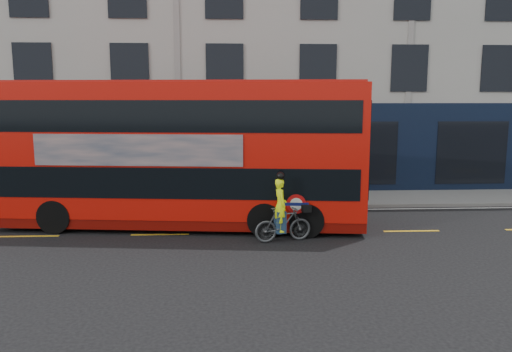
{
  "coord_description": "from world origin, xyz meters",
  "views": [
    {
      "loc": [
        2.24,
        -13.73,
        4.22
      ],
      "look_at": [
        3.05,
        2.43,
        1.68
      ],
      "focal_mm": 35.0,
      "sensor_mm": 36.0,
      "label": 1
    }
  ],
  "objects": [
    {
      "name": "ground",
      "position": [
        0.0,
        0.0,
        0.0
      ],
      "size": [
        120.0,
        120.0,
        0.0
      ],
      "primitive_type": "plane",
      "color": "black",
      "rests_on": "ground"
    },
    {
      "name": "pavement",
      "position": [
        0.0,
        6.5,
        0.06
      ],
      "size": [
        60.0,
        3.0,
        0.12
      ],
      "primitive_type": "cube",
      "color": "gray",
      "rests_on": "ground"
    },
    {
      "name": "kerb",
      "position": [
        0.0,
        5.0,
        0.07
      ],
      "size": [
        60.0,
        0.12,
        0.13
      ],
      "primitive_type": "cube",
      "color": "slate",
      "rests_on": "ground"
    },
    {
      "name": "road_edge_line",
      "position": [
        0.0,
        4.7,
        0.0
      ],
      "size": [
        58.0,
        0.1,
        0.01
      ],
      "primitive_type": "cube",
      "color": "silver",
      "rests_on": "ground"
    },
    {
      "name": "lane_dashes",
      "position": [
        0.0,
        1.5,
        0.0
      ],
      "size": [
        58.0,
        0.12,
        0.01
      ],
      "primitive_type": null,
      "color": "gold",
      "rests_on": "ground"
    },
    {
      "name": "bus",
      "position": [
        0.67,
        2.61,
        2.44
      ],
      "size": [
        12.01,
        3.95,
        4.76
      ],
      "rotation": [
        0.0,
        0.0,
        -0.11
      ],
      "color": "red",
      "rests_on": "ground"
    },
    {
      "name": "building_terrace",
      "position": [
        0.0,
        12.94,
        7.49
      ],
      "size": [
        50.0,
        10.07,
        15.0
      ],
      "color": "#A4A29B",
      "rests_on": "ground"
    },
    {
      "name": "cyclist",
      "position": [
        3.74,
        0.55,
        0.7
      ],
      "size": [
        1.8,
        0.85,
        2.09
      ],
      "rotation": [
        0.0,
        0.0,
        0.22
      ],
      "color": "#444748",
      "rests_on": "ground"
    }
  ]
}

